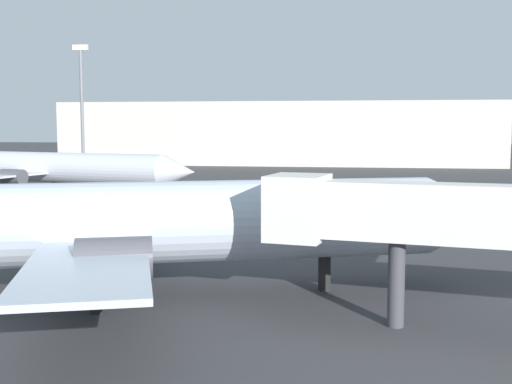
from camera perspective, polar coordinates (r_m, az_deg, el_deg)
The scene contains 4 objects.
airplane_at_gate at distance 31.57m, azimuth -11.54°, elevation -2.70°, with size 38.01×24.58×12.22m.
airplane_on_taxiway at distance 74.55m, azimuth -17.53°, elevation 2.05°, with size 35.07×28.28×9.76m.
light_mast_left at distance 104.76m, azimuth -15.03°, elevation 7.42°, with size 2.40×0.50×20.71m.
terminal_building at distance 144.17m, azimuth 1.98°, elevation 5.16°, with size 93.53×21.73×13.39m, color beige.
Camera 1 is at (1.57, -10.90, 8.35)m, focal length 45.60 mm.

